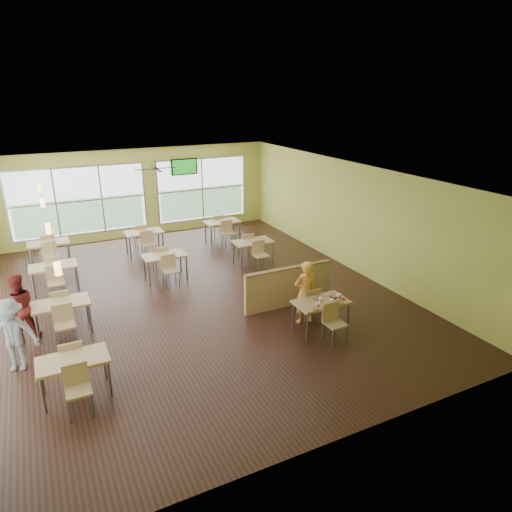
{
  "coord_description": "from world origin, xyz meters",
  "views": [
    {
      "loc": [
        -3.36,
        -10.56,
        5.19
      ],
      "look_at": [
        1.42,
        -0.89,
        1.21
      ],
      "focal_mm": 32.0,
      "sensor_mm": 36.0,
      "label": 1
    }
  ],
  "objects_px": {
    "man_plaid": "(305,292)",
    "food_basket": "(335,296)",
    "main_table": "(321,306)",
    "half_wall_divider": "(288,287)"
  },
  "relations": [
    {
      "from": "main_table",
      "to": "food_basket",
      "type": "xyz_separation_m",
      "value": [
        0.38,
        0.02,
        0.15
      ]
    },
    {
      "from": "half_wall_divider",
      "to": "food_basket",
      "type": "xyz_separation_m",
      "value": [
        0.38,
        -1.43,
        0.26
      ]
    },
    {
      "from": "man_plaid",
      "to": "food_basket",
      "type": "xyz_separation_m",
      "value": [
        0.47,
        -0.51,
        0.02
      ]
    },
    {
      "from": "food_basket",
      "to": "man_plaid",
      "type": "bearing_deg",
      "value": 132.77
    },
    {
      "from": "main_table",
      "to": "food_basket",
      "type": "height_order",
      "value": "main_table"
    },
    {
      "from": "main_table",
      "to": "food_basket",
      "type": "relative_size",
      "value": 5.86
    },
    {
      "from": "half_wall_divider",
      "to": "main_table",
      "type": "bearing_deg",
      "value": -90.0
    },
    {
      "from": "half_wall_divider",
      "to": "food_basket",
      "type": "height_order",
      "value": "half_wall_divider"
    },
    {
      "from": "main_table",
      "to": "half_wall_divider",
      "type": "distance_m",
      "value": 1.45
    },
    {
      "from": "half_wall_divider",
      "to": "food_basket",
      "type": "distance_m",
      "value": 1.5
    }
  ]
}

